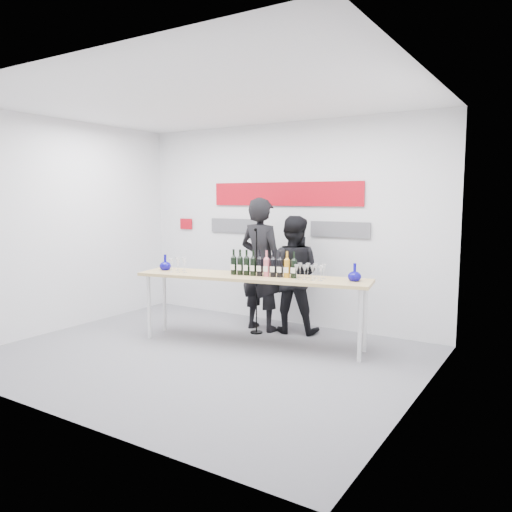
# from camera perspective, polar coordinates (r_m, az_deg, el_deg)

# --- Properties ---
(ground) EXTENTS (5.00, 5.00, 0.00)m
(ground) POSITION_cam_1_polar(r_m,az_deg,el_deg) (6.16, -5.96, -11.31)
(ground) COLOR slate
(ground) RESTS_ON ground
(back_wall) EXTENTS (5.00, 0.04, 3.00)m
(back_wall) POSITION_cam_1_polar(r_m,az_deg,el_deg) (7.54, 3.30, 3.66)
(back_wall) COLOR silver
(back_wall) RESTS_ON ground
(signage) EXTENTS (3.38, 0.02, 0.79)m
(signage) POSITION_cam_1_polar(r_m,az_deg,el_deg) (7.53, 2.84, 6.00)
(signage) COLOR #AC0714
(signage) RESTS_ON back_wall
(tasting_table) EXTENTS (3.08, 1.20, 0.91)m
(tasting_table) POSITION_cam_1_polar(r_m,az_deg,el_deg) (6.38, -0.48, -2.87)
(tasting_table) COLOR tan
(tasting_table) RESTS_ON ground
(wine_bottles) EXTENTS (0.88, 0.25, 0.33)m
(wine_bottles) POSITION_cam_1_polar(r_m,az_deg,el_deg) (6.31, 0.82, -0.84)
(wine_bottles) COLOR black
(wine_bottles) RESTS_ON tasting_table
(decanter_left) EXTENTS (0.16, 0.16, 0.21)m
(decanter_left) POSITION_cam_1_polar(r_m,az_deg,el_deg) (6.96, -10.34, -0.70)
(decanter_left) COLOR #0D0786
(decanter_left) RESTS_ON tasting_table
(decanter_right) EXTENTS (0.16, 0.16, 0.21)m
(decanter_right) POSITION_cam_1_polar(r_m,az_deg,el_deg) (6.07, 11.21, -1.82)
(decanter_right) COLOR #0D0786
(decanter_right) RESTS_ON tasting_table
(glasses_left) EXTENTS (0.29, 0.24, 0.18)m
(glasses_left) POSITION_cam_1_polar(r_m,az_deg,el_deg) (6.78, -8.79, -1.00)
(glasses_left) COLOR silver
(glasses_left) RESTS_ON tasting_table
(glasses_right) EXTENTS (0.39, 0.28, 0.18)m
(glasses_right) POSITION_cam_1_polar(r_m,az_deg,el_deg) (6.13, 6.21, -1.79)
(glasses_right) COLOR silver
(glasses_right) RESTS_ON tasting_table
(presenter_left) EXTENTS (0.74, 0.52, 1.90)m
(presenter_left) POSITION_cam_1_polar(r_m,az_deg,el_deg) (7.11, 0.59, -0.96)
(presenter_left) COLOR black
(presenter_left) RESTS_ON ground
(presenter_right) EXTENTS (0.93, 0.81, 1.65)m
(presenter_right) POSITION_cam_1_polar(r_m,az_deg,el_deg) (7.03, 4.17, -2.11)
(presenter_right) COLOR black
(presenter_right) RESTS_ON ground
(mic_stand) EXTENTS (0.17, 0.17, 1.49)m
(mic_stand) POSITION_cam_1_polar(r_m,az_deg,el_deg) (7.00, 0.04, -5.22)
(mic_stand) COLOR black
(mic_stand) RESTS_ON ground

